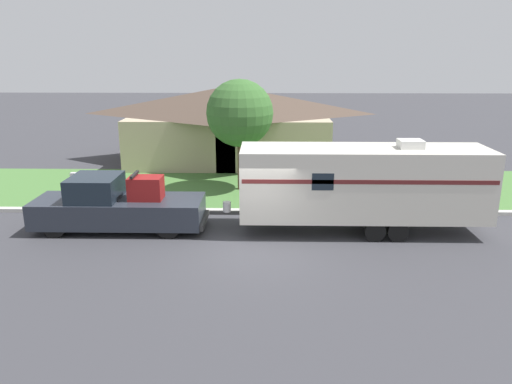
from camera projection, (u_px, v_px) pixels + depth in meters
ground_plane at (256, 250)px, 15.87m from camera, size 120.00×120.00×0.00m
curb_strip at (258, 211)px, 19.45m from camera, size 80.00×0.30×0.14m
lawn_strip at (260, 188)px, 22.98m from camera, size 80.00×7.00×0.03m
house_across_street at (230, 122)px, 28.20m from camera, size 11.65×7.16×4.22m
pickup_truck at (117, 206)px, 17.49m from camera, size 5.99×1.98×2.04m
travel_trailer at (363, 182)px, 17.06m from camera, size 9.49×2.25×3.24m
mailbox at (77, 181)px, 19.97m from camera, size 0.48×0.20×1.42m
tree_in_yard at (240, 113)px, 21.78m from camera, size 2.94×2.94×4.95m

